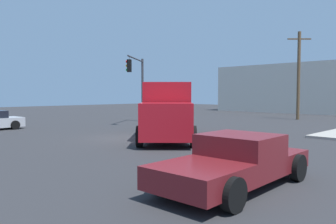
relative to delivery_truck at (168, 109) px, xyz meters
name	(u,v)px	position (x,y,z in m)	size (l,w,h in m)	color
ground_plane	(126,138)	(-1.45, -1.84, -1.58)	(100.00, 100.00, 0.00)	#2B2B2D
delivery_truck	(168,109)	(0.00, 0.00, 0.00)	(7.58, 7.75, 3.05)	#AD141E
traffic_light_primary	(138,79)	(-8.37, 4.87, 2.13)	(2.95, 3.98, 5.56)	#38383D
pickup_maroon	(236,159)	(8.37, -5.84, -0.85)	(2.41, 5.27, 1.38)	maroon
utility_pole	(299,74)	(-0.34, 18.01, 2.73)	(1.66, 1.62, 8.34)	brown
building_backdrop	(291,89)	(-6.31, 29.54, 1.57)	(19.37, 6.00, 6.29)	beige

